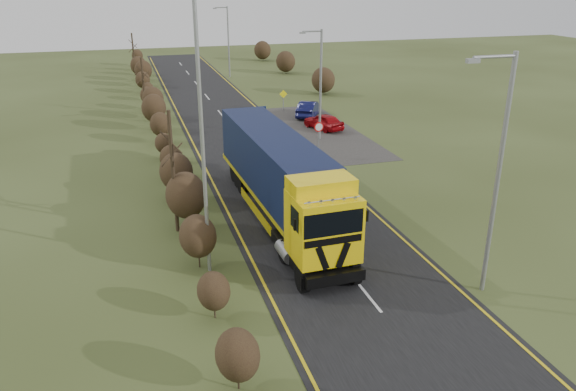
{
  "coord_description": "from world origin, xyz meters",
  "views": [
    {
      "loc": [
        -8.47,
        -21.63,
        11.78
      ],
      "look_at": [
        -1.19,
        2.76,
        1.75
      ],
      "focal_mm": 35.0,
      "sensor_mm": 36.0,
      "label": 1
    }
  ],
  "objects_px": {
    "streetlight_near": "(497,168)",
    "speed_sign": "(319,132)",
    "car_red_hatchback": "(324,122)",
    "car_blue_sedan": "(309,109)",
    "lorry": "(280,174)"
  },
  "relations": [
    {
      "from": "car_red_hatchback",
      "to": "car_blue_sedan",
      "type": "relative_size",
      "value": 0.89
    },
    {
      "from": "lorry",
      "to": "car_red_hatchback",
      "type": "bearing_deg",
      "value": 61.08
    },
    {
      "from": "car_red_hatchback",
      "to": "lorry",
      "type": "bearing_deg",
      "value": 42.17
    },
    {
      "from": "car_red_hatchback",
      "to": "car_blue_sedan",
      "type": "xyz_separation_m",
      "value": [
        0.25,
        4.53,
        0.05
      ]
    },
    {
      "from": "car_blue_sedan",
      "to": "streetlight_near",
      "type": "height_order",
      "value": "streetlight_near"
    },
    {
      "from": "car_blue_sedan",
      "to": "streetlight_near",
      "type": "bearing_deg",
      "value": 115.48
    },
    {
      "from": "car_red_hatchback",
      "to": "speed_sign",
      "type": "distance_m",
      "value": 7.54
    },
    {
      "from": "lorry",
      "to": "speed_sign",
      "type": "relative_size",
      "value": 6.37
    },
    {
      "from": "streetlight_near",
      "to": "speed_sign",
      "type": "relative_size",
      "value": 3.81
    },
    {
      "from": "car_red_hatchback",
      "to": "speed_sign",
      "type": "height_order",
      "value": "speed_sign"
    },
    {
      "from": "car_blue_sedan",
      "to": "lorry",
      "type": "bearing_deg",
      "value": 98.61
    },
    {
      "from": "streetlight_near",
      "to": "speed_sign",
      "type": "height_order",
      "value": "streetlight_near"
    },
    {
      "from": "lorry",
      "to": "car_red_hatchback",
      "type": "relative_size",
      "value": 4.14
    },
    {
      "from": "lorry",
      "to": "streetlight_near",
      "type": "height_order",
      "value": "streetlight_near"
    },
    {
      "from": "speed_sign",
      "to": "car_red_hatchback",
      "type": "bearing_deg",
      "value": 67.21
    }
  ]
}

